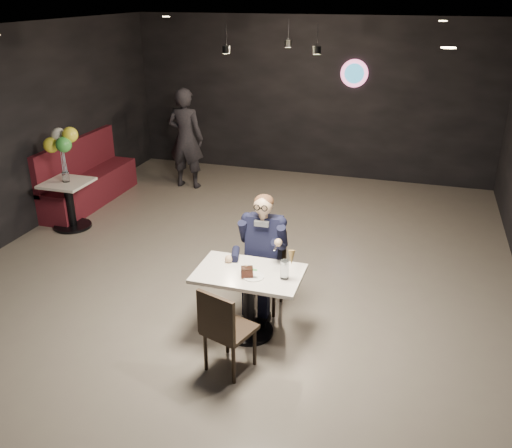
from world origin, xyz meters
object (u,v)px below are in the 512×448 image
(side_table, at_px, (70,203))
(balloon_vase, at_px, (66,177))
(chair_near, at_px, (230,328))
(passerby, at_px, (186,138))
(booth_bench, at_px, (88,172))
(seated_man, at_px, (264,252))
(sundae_glass, at_px, (285,270))
(main_table, at_px, (249,303))
(chair_far, at_px, (264,272))

(side_table, bearing_deg, balloon_vase, 0.00)
(chair_near, xyz_separation_m, passerby, (-2.54, 4.79, 0.46))
(booth_bench, height_order, passerby, passerby)
(seated_man, height_order, sundae_glass, seated_man)
(chair_near, relative_size, seated_man, 0.64)
(seated_man, xyz_separation_m, passerby, (-2.54, 3.64, 0.20))
(main_table, xyz_separation_m, chair_near, (0.00, -0.60, 0.09))
(sundae_glass, relative_size, side_table, 0.24)
(side_table, bearing_deg, booth_bench, 106.70)
(chair_near, distance_m, seated_man, 1.18)
(booth_bench, bearing_deg, chair_far, -31.67)
(main_table, height_order, chair_near, chair_near)
(chair_far, xyz_separation_m, seated_man, (0.00, 0.00, 0.26))
(sundae_glass, height_order, balloon_vase, sundae_glass)
(booth_bench, bearing_deg, main_table, -37.30)
(chair_near, bearing_deg, main_table, 108.33)
(main_table, bearing_deg, balloon_vase, 151.59)
(balloon_vase, bearing_deg, chair_near, -35.51)
(chair_near, height_order, sundae_glass, sundae_glass)
(chair_far, xyz_separation_m, balloon_vase, (-3.49, 1.34, 0.37))
(seated_man, height_order, side_table, seated_man)
(main_table, height_order, chair_far, chair_far)
(booth_bench, xyz_separation_m, side_table, (0.30, -1.00, -0.15))
(side_table, xyz_separation_m, balloon_vase, (0.00, 0.00, 0.42))
(side_table, bearing_deg, sundae_glass, -26.29)
(seated_man, relative_size, passerby, 0.79)
(chair_near, height_order, side_table, chair_near)
(side_table, height_order, balloon_vase, balloon_vase)
(chair_near, bearing_deg, sundae_glass, 74.76)
(seated_man, distance_m, passerby, 4.44)
(sundae_glass, bearing_deg, chair_near, -123.58)
(seated_man, distance_m, balloon_vase, 3.74)
(side_table, bearing_deg, chair_near, -35.51)
(booth_bench, relative_size, side_table, 2.72)
(chair_near, height_order, booth_bench, booth_bench)
(chair_far, distance_m, balloon_vase, 3.76)
(booth_bench, xyz_separation_m, passerby, (1.25, 1.29, 0.36))
(balloon_vase, bearing_deg, sundae_glass, -26.29)
(main_table, bearing_deg, passerby, 121.26)
(booth_bench, relative_size, passerby, 1.21)
(booth_bench, bearing_deg, side_table, -73.30)
(booth_bench, bearing_deg, balloon_vase, -73.30)
(chair_near, relative_size, passerby, 0.50)
(sundae_glass, relative_size, balloon_vase, 1.29)
(main_table, xyz_separation_m, side_table, (-3.49, 1.89, 0.03))
(sundae_glass, height_order, passerby, passerby)
(seated_man, xyz_separation_m, booth_bench, (-3.79, 2.34, -0.16))
(chair_near, distance_m, passerby, 5.44)
(main_table, height_order, seated_man, seated_man)
(seated_man, distance_m, sundae_glass, 0.70)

